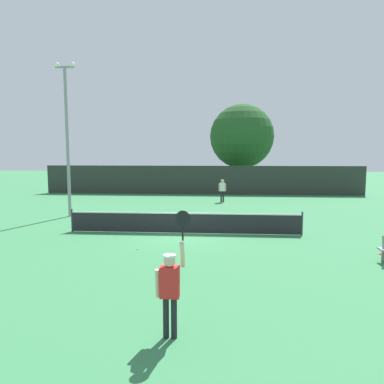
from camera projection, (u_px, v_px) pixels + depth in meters
The scene contains 12 objects.
ground_plane at pixel (184, 233), 16.20m from camera, with size 120.00×120.00×0.00m, color #387F4C.
tennis_net at pixel (184, 222), 16.15m from camera, with size 10.70×0.08×1.07m.
perimeter_fence at pixel (201, 180), 31.91m from camera, with size 28.87×0.12×2.60m, color #2D332D.
player_serving at pixel (170, 283), 6.86m from camera, with size 0.67×0.40×2.54m.
player_receiving at pixel (222, 188), 26.64m from camera, with size 0.57×0.25×1.71m.
tennis_ball at pixel (138, 249), 13.35m from camera, with size 0.07×0.07×0.07m, color #CCE033.
spare_racket at pixel (384, 254), 12.71m from camera, with size 0.28×0.52×0.04m.
light_pole at pixel (67, 131), 20.13m from camera, with size 1.18×0.28×8.77m.
large_tree at pixel (242, 137), 37.09m from camera, with size 6.71×6.71×8.87m.
parked_car_near at pixel (180, 179), 40.92m from camera, with size 2.22×4.33×1.69m.
parked_car_mid at pixel (219, 180), 38.59m from camera, with size 2.06×4.27×1.69m.
parked_car_far at pixel (258, 179), 40.32m from camera, with size 2.01×4.25×1.69m.
Camera 1 is at (1.57, -15.83, 3.62)m, focal length 32.91 mm.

